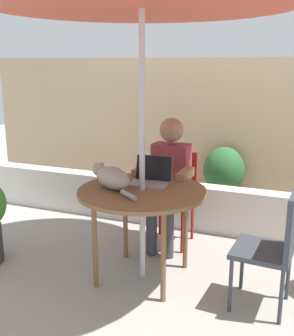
{
  "coord_description": "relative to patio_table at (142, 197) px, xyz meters",
  "views": [
    {
      "loc": [
        1.18,
        -2.84,
        1.7
      ],
      "look_at": [
        0.0,
        0.1,
        0.9
      ],
      "focal_mm": 44.13,
      "sensor_mm": 36.0,
      "label": 1
    }
  ],
  "objects": [
    {
      "name": "fence_back",
      "position": [
        0.0,
        2.0,
        0.2
      ],
      "size": [
        5.98,
        0.08,
        1.77
      ],
      "primitive_type": "cube",
      "color": "tan",
      "rests_on": "ground"
    },
    {
      "name": "patio_table",
      "position": [
        0.0,
        0.0,
        0.0
      ],
      "size": [
        1.01,
        1.01,
        0.75
      ],
      "color": "brown",
      "rests_on": "ground"
    },
    {
      "name": "chair_empty",
      "position": [
        1.02,
        -0.07,
        -0.17
      ],
      "size": [
        0.43,
        0.43,
        0.88
      ],
      "color": "#33383F",
      "rests_on": "ground"
    },
    {
      "name": "chair_occupied",
      "position": [
        0.0,
        0.8,
        -0.17
      ],
      "size": [
        0.4,
        0.4,
        0.88
      ],
      "color": "maroon",
      "rests_on": "ground"
    },
    {
      "name": "cat",
      "position": [
        -0.25,
        -0.04,
        0.15
      ],
      "size": [
        0.55,
        0.44,
        0.17
      ],
      "color": "gray",
      "rests_on": "patio_table"
    },
    {
      "name": "potted_plant_by_chair",
      "position": [
        0.27,
        1.83,
        -0.28
      ],
      "size": [
        0.48,
        0.48,
        0.76
      ],
      "color": "#9E5138",
      "rests_on": "ground"
    },
    {
      "name": "laptop",
      "position": [
        0.0,
        0.2,
        0.13
      ],
      "size": [
        0.32,
        0.27,
        0.21
      ],
      "color": "gray",
      "rests_on": "patio_table"
    },
    {
      "name": "ground_plane",
      "position": [
        0.0,
        0.0,
        -0.68
      ],
      "size": [
        14.0,
        14.0,
        0.0
      ],
      "primitive_type": "plane",
      "color": "gray"
    },
    {
      "name": "person_seated",
      "position": [
        -0.0,
        0.64,
        0.0
      ],
      "size": [
        0.48,
        0.48,
        1.22
      ],
      "color": "maroon",
      "rests_on": "ground"
    },
    {
      "name": "planter_wall_low",
      "position": [
        0.0,
        1.16,
        -0.45
      ],
      "size": [
        5.39,
        0.2,
        0.48
      ],
      "primitive_type": "cube",
      "color": "beige",
      "rests_on": "ground"
    }
  ]
}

